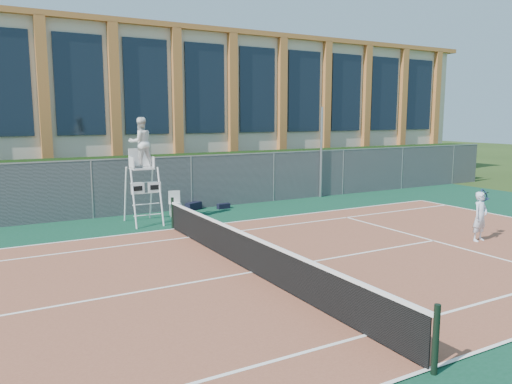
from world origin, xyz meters
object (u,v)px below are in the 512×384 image
steel_pole (321,153)px  tennis_player (480,216)px  plastic_chair (175,201)px  umpire_chair (141,145)px

steel_pole → tennis_player: bearing=-95.9°
plastic_chair → tennis_player: size_ratio=0.62×
umpire_chair → tennis_player: umpire_chair is taller
steel_pole → plastic_chair: bearing=-173.3°
steel_pole → umpire_chair: (-9.17, -1.65, 0.68)m
steel_pole → umpire_chair: bearing=-169.8°
plastic_chair → tennis_player: 10.84m
umpire_chair → tennis_player: size_ratio=2.47×
steel_pole → tennis_player: size_ratio=2.74×
tennis_player → plastic_chair: bearing=128.3°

